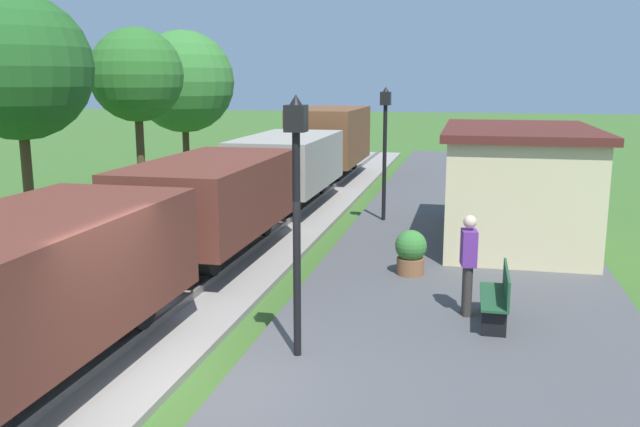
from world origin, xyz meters
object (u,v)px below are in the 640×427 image
at_px(bench_down_platform, 486,194).
at_px(tree_field_distant, 184,82).
at_px(station_hut, 516,184).
at_px(person_waiting, 468,261).
at_px(tree_trackside_far, 18,68).
at_px(lamp_post_far, 385,129).
at_px(tree_field_left, 137,75).
at_px(freight_train, 263,175).
at_px(bench_near_hut, 498,295).
at_px(potted_planter, 411,252).
at_px(lamp_post_near, 296,179).

height_order(bench_down_platform, tree_field_distant, tree_field_distant).
bearing_deg(station_hut, person_waiting, -100.75).
distance_m(station_hut, tree_trackside_far, 13.30).
distance_m(lamp_post_far, tree_field_left, 9.29).
bearing_deg(tree_trackside_far, person_waiting, -23.03).
height_order(freight_train, bench_down_platform, freight_train).
xyz_separation_m(freight_train, bench_near_hut, (6.21, -7.27, -0.76)).
distance_m(station_hut, bench_near_hut, 6.14).
relative_size(bench_near_hut, bench_down_platform, 1.00).
height_order(bench_near_hut, bench_down_platform, same).
bearing_deg(tree_field_left, tree_field_distant, 97.18).
height_order(person_waiting, potted_planter, person_waiting).
xyz_separation_m(station_hut, tree_trackside_far, (-12.98, -0.67, 2.80)).
xyz_separation_m(lamp_post_near, lamp_post_far, (0.00, 9.70, 0.00)).
height_order(bench_down_platform, lamp_post_near, lamp_post_near).
bearing_deg(bench_near_hut, tree_trackside_far, 156.55).
height_order(station_hut, bench_down_platform, station_hut).
distance_m(lamp_post_near, tree_field_distant, 20.14).
relative_size(person_waiting, tree_field_distant, 0.28).
bearing_deg(tree_trackside_far, bench_down_platform, 20.31).
distance_m(freight_train, bench_near_hut, 9.59).
relative_size(station_hut, tree_field_left, 0.99).
height_order(freight_train, person_waiting, freight_train).
bearing_deg(person_waiting, tree_field_distant, -60.74).
distance_m(freight_train, lamp_post_near, 9.90).
bearing_deg(bench_down_platform, station_hut, -81.42).
height_order(freight_train, tree_trackside_far, tree_trackside_far).
height_order(bench_down_platform, lamp_post_far, lamp_post_far).
bearing_deg(potted_planter, bench_down_platform, 77.66).
bearing_deg(lamp_post_near, bench_near_hut, 34.32).
bearing_deg(tree_trackside_far, bench_near_hut, -23.45).
height_order(freight_train, station_hut, station_hut).
relative_size(potted_planter, lamp_post_near, 0.25).
distance_m(potted_planter, tree_field_distant, 17.35).
bearing_deg(tree_trackside_far, station_hut, 2.94).
relative_size(lamp_post_far, tree_field_left, 0.63).
height_order(lamp_post_near, tree_field_distant, tree_field_distant).
bearing_deg(tree_field_distant, bench_near_hut, -52.13).
bearing_deg(tree_field_left, lamp_post_near, -54.74).
bearing_deg(lamp_post_far, bench_near_hut, -69.85).
distance_m(lamp_post_near, tree_field_left, 15.26).
bearing_deg(tree_field_distant, tree_trackside_far, -90.56).
xyz_separation_m(lamp_post_near, tree_field_distant, (-9.44, 17.75, 1.23)).
relative_size(bench_down_platform, tree_field_left, 0.26).
distance_m(bench_near_hut, person_waiting, 0.75).
xyz_separation_m(bench_down_platform, lamp_post_far, (-2.85, -2.20, 2.08)).
bearing_deg(station_hut, bench_near_hut, -95.59).
bearing_deg(tree_field_distant, lamp_post_far, -40.43).
distance_m(lamp_post_far, tree_field_distant, 12.46).
relative_size(freight_train, tree_field_distant, 4.23).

